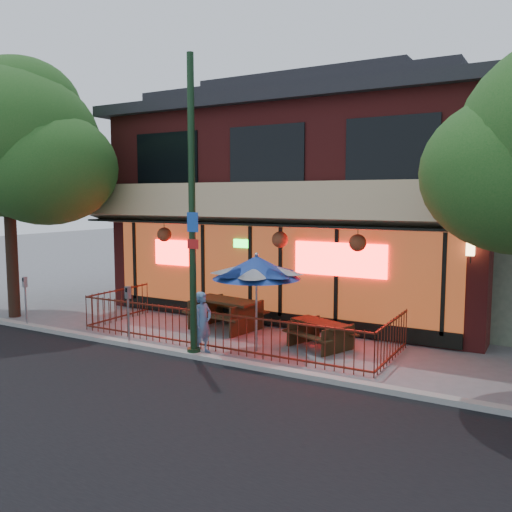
{
  "coord_description": "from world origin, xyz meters",
  "views": [
    {
      "loc": [
        7.47,
        -10.57,
        3.77
      ],
      "look_at": [
        0.34,
        2.0,
        2.19
      ],
      "focal_mm": 38.0,
      "sensor_mm": 36.0,
      "label": 1
    }
  ],
  "objects_px": {
    "patio_umbrella": "(257,267)",
    "pedestrian": "(203,323)",
    "parking_meter_near": "(128,305)",
    "street_light": "(192,224)",
    "picnic_table_left": "(226,309)",
    "parking_meter_far": "(25,293)",
    "picnic_table_right": "(320,331)",
    "street_tree_left": "(9,135)"
  },
  "relations": [
    {
      "from": "street_light",
      "to": "parking_meter_near",
      "type": "relative_size",
      "value": 4.61
    },
    {
      "from": "street_tree_left",
      "to": "pedestrian",
      "type": "bearing_deg",
      "value": -3.55
    },
    {
      "from": "picnic_table_left",
      "to": "parking_meter_far",
      "type": "xyz_separation_m",
      "value": [
        -5.11,
        -2.73,
        0.45
      ]
    },
    {
      "from": "street_light",
      "to": "patio_umbrella",
      "type": "bearing_deg",
      "value": 45.43
    },
    {
      "from": "picnic_table_right",
      "to": "parking_meter_far",
      "type": "bearing_deg",
      "value": -164.65
    },
    {
      "from": "street_tree_left",
      "to": "parking_meter_near",
      "type": "height_order",
      "value": "street_tree_left"
    },
    {
      "from": "picnic_table_left",
      "to": "parking_meter_near",
      "type": "bearing_deg",
      "value": -115.11
    },
    {
      "from": "street_light",
      "to": "street_tree_left",
      "type": "xyz_separation_m",
      "value": [
        -7.46,
        0.79,
        2.52
      ]
    },
    {
      "from": "patio_umbrella",
      "to": "pedestrian",
      "type": "distance_m",
      "value": 1.86
    },
    {
      "from": "picnic_table_left",
      "to": "picnic_table_right",
      "type": "xyz_separation_m",
      "value": [
        3.12,
        -0.47,
        -0.13
      ]
    },
    {
      "from": "pedestrian",
      "to": "parking_meter_far",
      "type": "distance_m",
      "value": 5.97
    },
    {
      "from": "street_light",
      "to": "picnic_table_right",
      "type": "distance_m",
      "value": 4.18
    },
    {
      "from": "patio_umbrella",
      "to": "parking_meter_far",
      "type": "xyz_separation_m",
      "value": [
        -7.0,
        -1.18,
        -1.07
      ]
    },
    {
      "from": "pedestrian",
      "to": "parking_meter_near",
      "type": "bearing_deg",
      "value": 105.9
    },
    {
      "from": "picnic_table_left",
      "to": "parking_meter_far",
      "type": "distance_m",
      "value": 5.81
    },
    {
      "from": "picnic_table_right",
      "to": "pedestrian",
      "type": "bearing_deg",
      "value": -140.84
    },
    {
      "from": "picnic_table_right",
      "to": "pedestrian",
      "type": "distance_m",
      "value": 2.96
    },
    {
      "from": "parking_meter_far",
      "to": "pedestrian",
      "type": "bearing_deg",
      "value": 3.86
    },
    {
      "from": "street_light",
      "to": "picnic_table_left",
      "type": "height_order",
      "value": "street_light"
    },
    {
      "from": "parking_meter_near",
      "to": "street_light",
      "type": "bearing_deg",
      "value": -0.07
    },
    {
      "from": "parking_meter_near",
      "to": "parking_meter_far",
      "type": "relative_size",
      "value": 1.01
    },
    {
      "from": "pedestrian",
      "to": "parking_meter_far",
      "type": "height_order",
      "value": "pedestrian"
    },
    {
      "from": "picnic_table_right",
      "to": "patio_umbrella",
      "type": "xyz_separation_m",
      "value": [
        -1.23,
        -1.08,
        1.64
      ]
    },
    {
      "from": "street_light",
      "to": "parking_meter_far",
      "type": "xyz_separation_m",
      "value": [
        -5.91,
        -0.08,
        -2.14
      ]
    },
    {
      "from": "patio_umbrella",
      "to": "parking_meter_far",
      "type": "height_order",
      "value": "patio_umbrella"
    },
    {
      "from": "street_tree_left",
      "to": "pedestrian",
      "type": "relative_size",
      "value": 5.34
    },
    {
      "from": "street_tree_left",
      "to": "pedestrian",
      "type": "distance_m",
      "value": 8.98
    },
    {
      "from": "street_tree_left",
      "to": "picnic_table_right",
      "type": "relative_size",
      "value": 4.25
    },
    {
      "from": "picnic_table_right",
      "to": "parking_meter_near",
      "type": "bearing_deg",
      "value": -153.46
    },
    {
      "from": "street_tree_left",
      "to": "patio_umbrella",
      "type": "distance_m",
      "value": 9.27
    },
    {
      "from": "street_tree_left",
      "to": "patio_umbrella",
      "type": "bearing_deg",
      "value": 2.11
    },
    {
      "from": "picnic_table_right",
      "to": "pedestrian",
      "type": "height_order",
      "value": "pedestrian"
    },
    {
      "from": "street_tree_left",
      "to": "patio_umbrella",
      "type": "height_order",
      "value": "street_tree_left"
    },
    {
      "from": "picnic_table_left",
      "to": "patio_umbrella",
      "type": "bearing_deg",
      "value": -39.39
    },
    {
      "from": "pedestrian",
      "to": "picnic_table_right",
      "type": "bearing_deg",
      "value": -43.72
    },
    {
      "from": "parking_meter_near",
      "to": "picnic_table_left",
      "type": "bearing_deg",
      "value": 64.89
    },
    {
      "from": "street_tree_left",
      "to": "parking_meter_far",
      "type": "distance_m",
      "value": 4.98
    },
    {
      "from": "street_light",
      "to": "patio_umbrella",
      "type": "distance_m",
      "value": 1.88
    },
    {
      "from": "picnic_table_left",
      "to": "street_light",
      "type": "bearing_deg",
      "value": -73.18
    },
    {
      "from": "patio_umbrella",
      "to": "pedestrian",
      "type": "xyz_separation_m",
      "value": [
        -1.05,
        -0.78,
        -1.33
      ]
    },
    {
      "from": "street_light",
      "to": "parking_meter_far",
      "type": "height_order",
      "value": "street_light"
    },
    {
      "from": "patio_umbrella",
      "to": "parking_meter_near",
      "type": "xyz_separation_m",
      "value": [
        -3.13,
        -1.1,
        -1.05
      ]
    }
  ]
}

